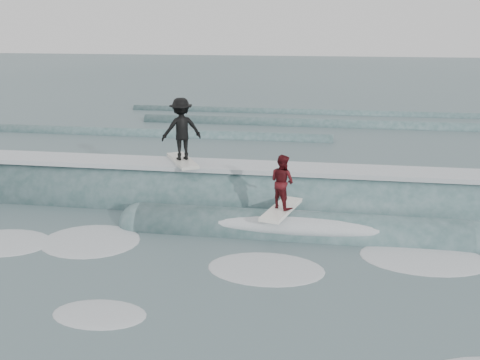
# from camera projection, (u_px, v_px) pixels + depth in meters

# --- Properties ---
(ground) EXTENTS (160.00, 160.00, 0.00)m
(ground) POSITION_uv_depth(u_px,v_px,m) (219.00, 260.00, 13.06)
(ground) COLOR #3A5055
(ground) RESTS_ON ground
(breaking_wave) EXTENTS (24.17, 4.01, 2.47)m
(breaking_wave) POSITION_uv_depth(u_px,v_px,m) (251.00, 207.00, 16.71)
(breaking_wave) COLOR #335657
(breaking_wave) RESTS_ON ground
(surfer_black) EXTENTS (1.47, 2.01, 2.05)m
(surfer_black) POSITION_uv_depth(u_px,v_px,m) (181.00, 131.00, 16.70)
(surfer_black) COLOR silver
(surfer_black) RESTS_ON ground
(surfer_red) EXTENTS (1.05, 2.07, 1.59)m
(surfer_red) POSITION_uv_depth(u_px,v_px,m) (282.00, 186.00, 14.39)
(surfer_red) COLOR white
(surfer_red) RESTS_ON ground
(whitewater) EXTENTS (14.15, 6.73, 0.10)m
(whitewater) POSITION_uv_depth(u_px,v_px,m) (246.00, 277.00, 12.19)
(whitewater) COLOR silver
(whitewater) RESTS_ON ground
(far_swells) EXTENTS (33.19, 8.65, 0.80)m
(far_swells) POSITION_uv_depth(u_px,v_px,m) (260.00, 125.00, 29.94)
(far_swells) COLOR #335657
(far_swells) RESTS_ON ground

